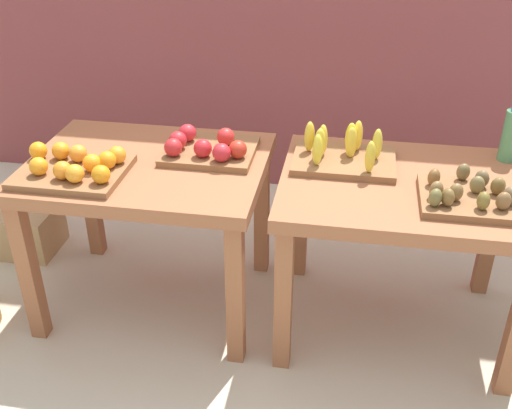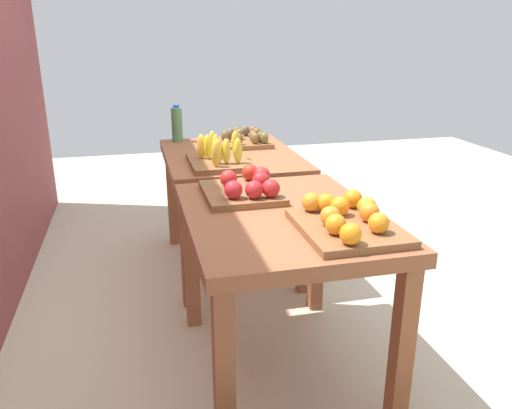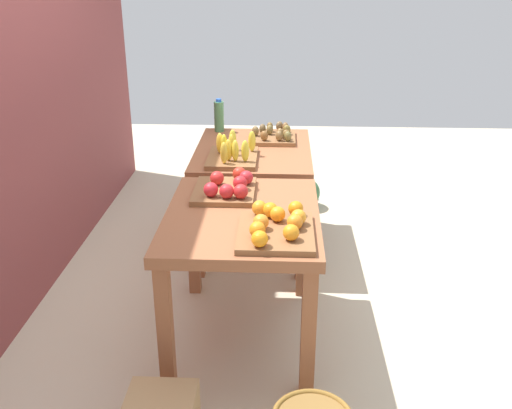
{
  "view_description": "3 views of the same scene",
  "coord_description": "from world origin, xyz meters",
  "px_view_note": "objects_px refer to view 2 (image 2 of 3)",
  "views": [
    {
      "loc": [
        0.32,
        -2.31,
        1.95
      ],
      "look_at": [
        -0.08,
        0.05,
        0.56
      ],
      "focal_mm": 43.19,
      "sensor_mm": 36.0,
      "label": 1
    },
    {
      "loc": [
        -2.46,
        0.58,
        1.48
      ],
      "look_at": [
        0.06,
        -0.04,
        0.59
      ],
      "focal_mm": 35.42,
      "sensor_mm": 36.0,
      "label": 2
    },
    {
      "loc": [
        -3.29,
        -0.2,
        1.96
      ],
      "look_at": [
        0.05,
        -0.04,
        0.55
      ],
      "focal_mm": 40.4,
      "sensor_mm": 36.0,
      "label": 3
    }
  ],
  "objects_px": {
    "kiwi_bin": "(245,139)",
    "orange_bin": "(347,220)",
    "apple_bin": "(246,188)",
    "banana_crate": "(219,157)",
    "display_table_left": "(282,237)",
    "water_bottle": "(177,124)",
    "watermelon_pile": "(240,195)",
    "display_table_right": "(231,170)"
  },
  "relations": [
    {
      "from": "display_table_right",
      "to": "orange_bin",
      "type": "bearing_deg",
      "value": -172.53
    },
    {
      "from": "kiwi_bin",
      "to": "watermelon_pile",
      "type": "relative_size",
      "value": 0.58
    },
    {
      "from": "display_table_right",
      "to": "water_bottle",
      "type": "xyz_separation_m",
      "value": [
        0.44,
        0.28,
        0.23
      ]
    },
    {
      "from": "banana_crate",
      "to": "kiwi_bin",
      "type": "relative_size",
      "value": 1.22
    },
    {
      "from": "banana_crate",
      "to": "apple_bin",
      "type": "bearing_deg",
      "value": -177.77
    },
    {
      "from": "display_table_left",
      "to": "display_table_right",
      "type": "relative_size",
      "value": 1.0
    },
    {
      "from": "display_table_right",
      "to": "apple_bin",
      "type": "xyz_separation_m",
      "value": [
        -0.87,
        0.1,
        0.15
      ]
    },
    {
      "from": "kiwi_bin",
      "to": "watermelon_pile",
      "type": "distance_m",
      "value": 0.92
    },
    {
      "from": "display_table_right",
      "to": "kiwi_bin",
      "type": "distance_m",
      "value": 0.3
    },
    {
      "from": "display_table_left",
      "to": "water_bottle",
      "type": "relative_size",
      "value": 4.15
    },
    {
      "from": "display_table_left",
      "to": "water_bottle",
      "type": "height_order",
      "value": "water_bottle"
    },
    {
      "from": "banana_crate",
      "to": "kiwi_bin",
      "type": "distance_m",
      "value": 0.56
    },
    {
      "from": "display_table_left",
      "to": "watermelon_pile",
      "type": "bearing_deg",
      "value": -6.97
    },
    {
      "from": "orange_bin",
      "to": "watermelon_pile",
      "type": "xyz_separation_m",
      "value": [
        2.27,
        -0.07,
        -0.62
      ]
    },
    {
      "from": "banana_crate",
      "to": "water_bottle",
      "type": "relative_size",
      "value": 1.76
    },
    {
      "from": "display_table_left",
      "to": "kiwi_bin",
      "type": "xyz_separation_m",
      "value": [
        1.34,
        -0.14,
        0.15
      ]
    },
    {
      "from": "water_bottle",
      "to": "apple_bin",
      "type": "bearing_deg",
      "value": -171.91
    },
    {
      "from": "watermelon_pile",
      "to": "water_bottle",
      "type": "bearing_deg",
      "value": 131.2
    },
    {
      "from": "display_table_left",
      "to": "orange_bin",
      "type": "bearing_deg",
      "value": -144.11
    },
    {
      "from": "kiwi_bin",
      "to": "water_bottle",
      "type": "distance_m",
      "value": 0.49
    },
    {
      "from": "display_table_left",
      "to": "watermelon_pile",
      "type": "distance_m",
      "value": 2.09
    },
    {
      "from": "orange_bin",
      "to": "watermelon_pile",
      "type": "bearing_deg",
      "value": -1.71
    },
    {
      "from": "kiwi_bin",
      "to": "orange_bin",
      "type": "bearing_deg",
      "value": -178.67
    },
    {
      "from": "display_table_left",
      "to": "watermelon_pile",
      "type": "height_order",
      "value": "display_table_left"
    },
    {
      "from": "orange_bin",
      "to": "kiwi_bin",
      "type": "distance_m",
      "value": 1.59
    },
    {
      "from": "display_table_left",
      "to": "kiwi_bin",
      "type": "relative_size",
      "value": 2.89
    },
    {
      "from": "display_table_left",
      "to": "orange_bin",
      "type": "xyz_separation_m",
      "value": [
        -0.25,
        -0.18,
        0.15
      ]
    },
    {
      "from": "banana_crate",
      "to": "kiwi_bin",
      "type": "bearing_deg",
      "value": -28.29
    },
    {
      "from": "water_bottle",
      "to": "watermelon_pile",
      "type": "relative_size",
      "value": 0.41
    },
    {
      "from": "display_table_left",
      "to": "orange_bin",
      "type": "height_order",
      "value": "orange_bin"
    },
    {
      "from": "orange_bin",
      "to": "apple_bin",
      "type": "relative_size",
      "value": 1.14
    },
    {
      "from": "orange_bin",
      "to": "apple_bin",
      "type": "xyz_separation_m",
      "value": [
        0.5,
        0.28,
        0.0
      ]
    },
    {
      "from": "display_table_right",
      "to": "apple_bin",
      "type": "relative_size",
      "value": 2.6
    },
    {
      "from": "apple_bin",
      "to": "water_bottle",
      "type": "relative_size",
      "value": 1.6
    },
    {
      "from": "display_table_left",
      "to": "banana_crate",
      "type": "height_order",
      "value": "banana_crate"
    },
    {
      "from": "water_bottle",
      "to": "kiwi_bin",
      "type": "bearing_deg",
      "value": -117.08
    },
    {
      "from": "banana_crate",
      "to": "display_table_left",
      "type": "bearing_deg",
      "value": -171.89
    },
    {
      "from": "display_table_left",
      "to": "display_table_right",
      "type": "bearing_deg",
      "value": 0.0
    },
    {
      "from": "apple_bin",
      "to": "watermelon_pile",
      "type": "distance_m",
      "value": 1.9
    },
    {
      "from": "display_table_left",
      "to": "apple_bin",
      "type": "xyz_separation_m",
      "value": [
        0.25,
        0.1,
        0.15
      ]
    },
    {
      "from": "apple_bin",
      "to": "banana_crate",
      "type": "xyz_separation_m",
      "value": [
        0.6,
        0.02,
        0.01
      ]
    },
    {
      "from": "water_bottle",
      "to": "display_table_right",
      "type": "bearing_deg",
      "value": -147.02
    }
  ]
}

